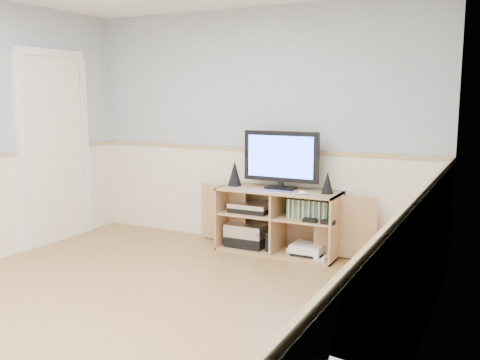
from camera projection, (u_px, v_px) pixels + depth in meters
name	position (u px, v px, depth m)	size (l,w,h in m)	color
room	(125.00, 148.00, 3.87)	(4.04, 4.54, 2.54)	tan
media_cabinet	(280.00, 219.00, 5.50)	(1.95, 0.47, 0.65)	tan
monitor	(281.00, 158.00, 5.40)	(0.80, 0.18, 0.59)	black
speaker_left	(235.00, 173.00, 5.63)	(0.14, 0.14, 0.26)	black
speaker_right	(327.00, 183.00, 5.18)	(0.12, 0.12, 0.22)	black
keyboard	(276.00, 192.00, 5.27)	(0.32, 0.13, 0.01)	silver
mouse	(303.00, 193.00, 5.14)	(0.10, 0.06, 0.04)	white
av_components	(249.00, 228.00, 5.62)	(0.51, 0.31, 0.47)	black
game_consoles	(307.00, 250.00, 5.34)	(0.45, 0.30, 0.11)	white
game_cases	(309.00, 209.00, 5.26)	(0.42, 0.14, 0.19)	#3F8C3F
wall_outlet	(346.00, 196.00, 5.35)	(0.12, 0.03, 0.12)	white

